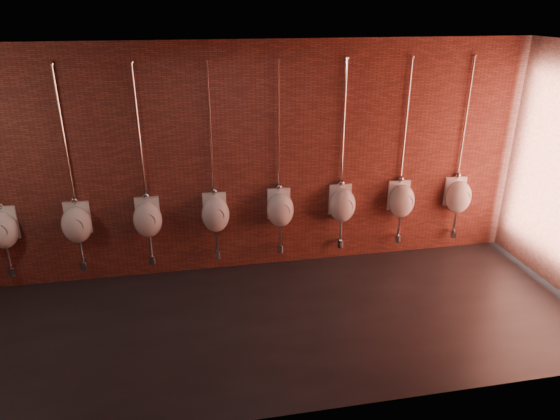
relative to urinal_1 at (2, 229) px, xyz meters
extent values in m
plane|color=black|center=(3.00, -1.36, -0.92)|extent=(8.50, 8.50, 0.00)
cube|color=black|center=(3.00, -1.36, 2.28)|extent=(8.50, 3.00, 0.04)
cube|color=brown|center=(3.00, 0.14, 0.68)|extent=(8.50, 0.04, 3.20)
cube|color=brown|center=(3.00, -2.86, 0.68)|extent=(8.50, 0.04, 3.20)
ellipsoid|color=white|center=(0.00, -0.01, -0.02)|extent=(0.40, 0.36, 0.51)
cube|color=white|center=(0.00, 0.12, 0.04)|extent=(0.33, 0.06, 0.46)
cylinder|color=silver|center=(0.00, -0.01, -0.39)|extent=(0.04, 0.04, 0.35)
cylinder|color=silver|center=(0.00, -0.01, -0.62)|extent=(0.09, 0.09, 0.12)
cylinder|color=silver|center=(0.00, 0.07, -0.62)|extent=(0.04, 0.17, 0.04)
ellipsoid|color=white|center=(0.91, -0.01, -0.02)|extent=(0.40, 0.36, 0.51)
cube|color=white|center=(0.91, 0.12, 0.04)|extent=(0.33, 0.06, 0.46)
cylinder|color=gray|center=(0.91, -0.14, 0.01)|extent=(0.22, 0.03, 0.22)
cylinder|color=silver|center=(0.91, 0.10, 1.13)|extent=(0.03, 0.03, 1.79)
sphere|color=silver|center=(0.91, 0.09, 0.30)|extent=(0.09, 0.09, 0.09)
cylinder|color=silver|center=(0.91, 0.10, 2.03)|extent=(0.06, 0.06, 0.01)
cylinder|color=silver|center=(0.91, -0.01, -0.39)|extent=(0.04, 0.04, 0.35)
cylinder|color=silver|center=(0.91, -0.01, -0.62)|extent=(0.09, 0.09, 0.12)
cylinder|color=silver|center=(0.91, 0.07, -0.62)|extent=(0.04, 0.17, 0.04)
ellipsoid|color=white|center=(1.83, -0.01, -0.02)|extent=(0.40, 0.36, 0.51)
cube|color=white|center=(1.83, 0.12, 0.04)|extent=(0.33, 0.06, 0.46)
cylinder|color=gray|center=(1.83, -0.14, 0.01)|extent=(0.22, 0.03, 0.22)
cylinder|color=silver|center=(1.83, 0.10, 1.13)|extent=(0.03, 0.03, 1.79)
sphere|color=silver|center=(1.83, 0.09, 0.30)|extent=(0.09, 0.09, 0.09)
cylinder|color=silver|center=(1.83, 0.10, 2.03)|extent=(0.06, 0.06, 0.01)
cylinder|color=silver|center=(1.83, -0.01, -0.39)|extent=(0.04, 0.04, 0.35)
cylinder|color=silver|center=(1.83, -0.01, -0.62)|extent=(0.09, 0.09, 0.12)
cylinder|color=silver|center=(1.83, 0.07, -0.62)|extent=(0.04, 0.17, 0.04)
ellipsoid|color=white|center=(2.74, -0.01, -0.02)|extent=(0.40, 0.36, 0.51)
cube|color=white|center=(2.74, 0.12, 0.04)|extent=(0.33, 0.06, 0.46)
cylinder|color=gray|center=(2.74, -0.14, 0.01)|extent=(0.22, 0.03, 0.22)
cylinder|color=silver|center=(2.74, 0.10, 1.13)|extent=(0.03, 0.03, 1.79)
sphere|color=silver|center=(2.74, 0.09, 0.30)|extent=(0.09, 0.09, 0.09)
cylinder|color=silver|center=(2.74, 0.10, 2.03)|extent=(0.06, 0.06, 0.01)
cylinder|color=silver|center=(2.74, -0.01, -0.39)|extent=(0.04, 0.04, 0.35)
cylinder|color=silver|center=(2.74, -0.01, -0.62)|extent=(0.09, 0.09, 0.12)
cylinder|color=silver|center=(2.74, 0.07, -0.62)|extent=(0.04, 0.17, 0.04)
ellipsoid|color=white|center=(3.65, -0.01, -0.02)|extent=(0.40, 0.36, 0.51)
cube|color=white|center=(3.65, 0.12, 0.04)|extent=(0.33, 0.06, 0.46)
cylinder|color=gray|center=(3.65, -0.14, 0.01)|extent=(0.22, 0.03, 0.22)
cylinder|color=silver|center=(3.65, 0.10, 1.13)|extent=(0.03, 0.03, 1.79)
sphere|color=silver|center=(3.65, 0.09, 0.30)|extent=(0.09, 0.09, 0.09)
cylinder|color=silver|center=(3.65, 0.10, 2.03)|extent=(0.06, 0.06, 0.01)
cylinder|color=silver|center=(3.65, -0.01, -0.39)|extent=(0.04, 0.04, 0.35)
cylinder|color=silver|center=(3.65, -0.01, -0.62)|extent=(0.09, 0.09, 0.12)
cylinder|color=silver|center=(3.65, 0.07, -0.62)|extent=(0.04, 0.17, 0.04)
ellipsoid|color=white|center=(4.56, -0.01, -0.02)|extent=(0.40, 0.36, 0.51)
cube|color=white|center=(4.56, 0.12, 0.04)|extent=(0.33, 0.06, 0.46)
cylinder|color=gray|center=(4.56, -0.14, 0.01)|extent=(0.22, 0.03, 0.22)
cylinder|color=silver|center=(4.56, 0.10, 1.13)|extent=(0.03, 0.03, 1.79)
sphere|color=silver|center=(4.56, 0.09, 0.30)|extent=(0.09, 0.09, 0.09)
cylinder|color=silver|center=(4.56, 0.10, 2.03)|extent=(0.06, 0.06, 0.01)
cylinder|color=silver|center=(4.56, -0.01, -0.39)|extent=(0.04, 0.04, 0.35)
cylinder|color=silver|center=(4.56, -0.01, -0.62)|extent=(0.09, 0.09, 0.12)
cylinder|color=silver|center=(4.56, 0.07, -0.62)|extent=(0.04, 0.17, 0.04)
ellipsoid|color=white|center=(5.48, -0.01, -0.02)|extent=(0.40, 0.36, 0.51)
cube|color=white|center=(5.48, 0.12, 0.04)|extent=(0.33, 0.06, 0.46)
cylinder|color=gray|center=(5.48, -0.14, 0.01)|extent=(0.22, 0.03, 0.22)
cylinder|color=silver|center=(5.48, 0.10, 1.13)|extent=(0.03, 0.03, 1.79)
sphere|color=silver|center=(5.48, 0.09, 0.30)|extent=(0.09, 0.09, 0.09)
cylinder|color=silver|center=(5.48, 0.10, 2.03)|extent=(0.06, 0.06, 0.01)
cylinder|color=silver|center=(5.48, -0.01, -0.39)|extent=(0.04, 0.04, 0.35)
cylinder|color=silver|center=(5.48, -0.01, -0.62)|extent=(0.09, 0.09, 0.12)
cylinder|color=silver|center=(5.48, 0.07, -0.62)|extent=(0.04, 0.17, 0.04)
ellipsoid|color=white|center=(6.39, -0.01, -0.02)|extent=(0.40, 0.36, 0.51)
cube|color=white|center=(6.39, 0.12, 0.04)|extent=(0.33, 0.06, 0.46)
cylinder|color=gray|center=(6.39, -0.14, 0.01)|extent=(0.22, 0.03, 0.22)
cylinder|color=silver|center=(6.39, 0.10, 1.13)|extent=(0.03, 0.03, 1.79)
sphere|color=silver|center=(6.39, 0.09, 0.30)|extent=(0.09, 0.09, 0.09)
cylinder|color=silver|center=(6.39, 0.10, 2.03)|extent=(0.06, 0.06, 0.01)
cylinder|color=silver|center=(6.39, -0.01, -0.39)|extent=(0.04, 0.04, 0.35)
cylinder|color=silver|center=(6.39, -0.01, -0.62)|extent=(0.09, 0.09, 0.12)
cylinder|color=silver|center=(6.39, 0.07, -0.62)|extent=(0.04, 0.17, 0.04)
camera|label=1|loc=(2.43, -6.40, 2.69)|focal=32.00mm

